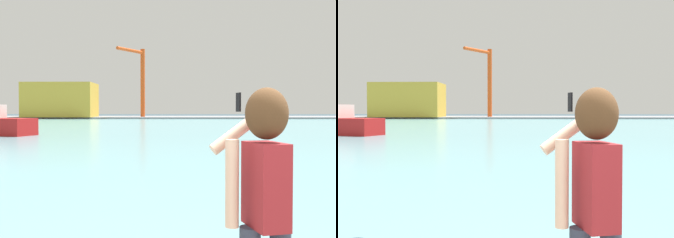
% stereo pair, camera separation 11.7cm
% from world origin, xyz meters
% --- Properties ---
extents(ground_plane, '(220.00, 220.00, 0.00)m').
position_xyz_m(ground_plane, '(0.00, 50.00, 0.00)').
color(ground_plane, '#334751').
extents(harbor_water, '(140.00, 100.00, 0.02)m').
position_xyz_m(harbor_water, '(0.00, 52.00, 0.01)').
color(harbor_water, '#6BA8B2').
rests_on(harbor_water, ground_plane).
extents(far_shore_dock, '(140.00, 20.00, 0.37)m').
position_xyz_m(far_shore_dock, '(0.00, 92.00, 0.18)').
color(far_shore_dock, gray).
rests_on(far_shore_dock, ground_plane).
extents(person_photographer, '(0.53, 0.54, 1.74)m').
position_xyz_m(person_photographer, '(-0.17, 0.84, 1.57)').
color(person_photographer, '#2D3342').
rests_on(person_photographer, quay_promenade).
extents(boat_moored, '(7.00, 4.61, 2.45)m').
position_xyz_m(boat_moored, '(-15.16, 30.22, 0.91)').
color(boat_moored, '#B21919').
rests_on(boat_moored, harbor_water).
extents(warehouse_left, '(14.91, 9.84, 7.44)m').
position_xyz_m(warehouse_left, '(-25.47, 86.22, 4.09)').
color(warehouse_left, gold).
rests_on(warehouse_left, far_shore_dock).
extents(port_crane, '(5.50, 7.91, 15.16)m').
position_xyz_m(port_crane, '(-8.08, 87.36, 9.42)').
color(port_crane, '#D84C19').
rests_on(port_crane, far_shore_dock).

